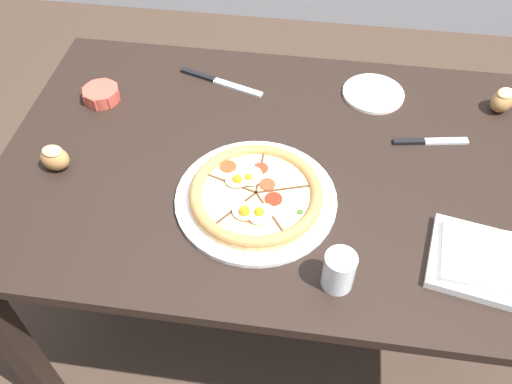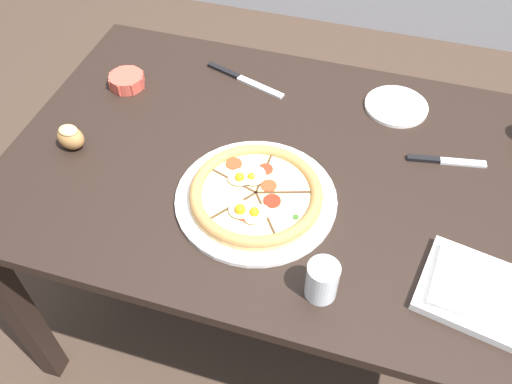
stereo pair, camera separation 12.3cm
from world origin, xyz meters
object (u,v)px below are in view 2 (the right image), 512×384
object	(u,v)px
water_glass	(322,282)
side_saucer	(396,106)
pizza	(256,195)
knife_main	(445,161)
knife_spare	(244,79)
dining_table	(298,193)
bread_piece_near	(70,137)
ramekin_bowl	(127,80)
napkin_folded	(478,291)

from	to	relation	value
water_glass	side_saucer	world-z (taller)	water_glass
pizza	knife_main	world-z (taller)	pizza
knife_spare	dining_table	bearing A→B (deg)	-31.99
side_saucer	bread_piece_near	bearing A→B (deg)	-152.90
dining_table	side_saucer	size ratio (longest dim) A/B	8.55
ramekin_bowl	knife_spare	world-z (taller)	ramekin_bowl
pizza	napkin_folded	distance (m)	0.51
pizza	bread_piece_near	bearing A→B (deg)	175.75
napkin_folded	water_glass	distance (m)	0.31
dining_table	knife_spare	distance (m)	0.38
bread_piece_near	side_saucer	world-z (taller)	bread_piece_near
dining_table	ramekin_bowl	bearing A→B (deg)	162.82
ramekin_bowl	knife_main	world-z (taller)	ramekin_bowl
bread_piece_near	knife_main	xyz separation A→B (m)	(0.90, 0.22, -0.03)
pizza	knife_spare	size ratio (longest dim) A/B	1.49
dining_table	water_glass	world-z (taller)	water_glass
napkin_folded	knife_main	world-z (taller)	napkin_folded
dining_table	pizza	bearing A→B (deg)	-119.15
pizza	water_glass	size ratio (longest dim) A/B	4.16
pizza	dining_table	bearing A→B (deg)	60.85
dining_table	knife_spare	xyz separation A→B (m)	(-0.24, 0.29, 0.10)
napkin_folded	bread_piece_near	xyz separation A→B (m)	(-0.99, 0.15, 0.02)
ramekin_bowl	bread_piece_near	xyz separation A→B (m)	(-0.02, -0.26, 0.01)
knife_main	knife_spare	xyz separation A→B (m)	(-0.57, 0.16, -0.00)
napkin_folded	side_saucer	bearing A→B (deg)	113.08
bread_piece_near	ramekin_bowl	bearing A→B (deg)	84.96
water_glass	side_saucer	bearing A→B (deg)	83.27
ramekin_bowl	bread_piece_near	world-z (taller)	bread_piece_near
bread_piece_near	water_glass	bearing A→B (deg)	-18.55
knife_main	side_saucer	xyz separation A→B (m)	(-0.14, 0.17, 0.00)
knife_spare	water_glass	bearing A→B (deg)	-41.31
pizza	water_glass	xyz separation A→B (m)	(0.19, -0.19, 0.02)
napkin_folded	knife_spare	world-z (taller)	napkin_folded
napkin_folded	knife_spare	size ratio (longest dim) A/B	1.01
pizza	bread_piece_near	world-z (taller)	bread_piece_near
ramekin_bowl	knife_main	distance (m)	0.88
dining_table	pizza	size ratio (longest dim) A/B	3.89
ramekin_bowl	knife_main	bearing A→B (deg)	-2.98
pizza	water_glass	distance (m)	0.28
napkin_folded	water_glass	size ratio (longest dim) A/B	2.82
pizza	knife_main	bearing A→B (deg)	31.82
dining_table	bread_piece_near	world-z (taller)	bread_piece_near
knife_main	side_saucer	size ratio (longest dim) A/B	1.13
bread_piece_near	knife_spare	world-z (taller)	bread_piece_near
napkin_folded	side_saucer	world-z (taller)	napkin_folded
water_glass	dining_table	bearing A→B (deg)	110.35
dining_table	pizza	distance (m)	0.19
pizza	knife_main	distance (m)	0.48
pizza	side_saucer	xyz separation A→B (m)	(0.27, 0.43, -0.01)
bread_piece_near	knife_spare	xyz separation A→B (m)	(0.33, 0.38, -0.03)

